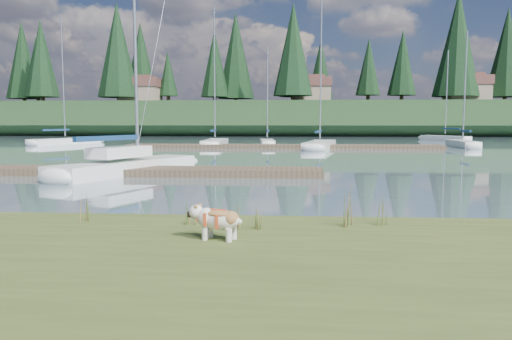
{
  "coord_description": "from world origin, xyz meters",
  "views": [
    {
      "loc": [
        2.68,
        -11.38,
        2.24
      ],
      "look_at": [
        1.93,
        -0.5,
        1.17
      ],
      "focal_mm": 35.0,
      "sensor_mm": 36.0,
      "label": 1
    }
  ],
  "objects": [
    {
      "name": "dock_near",
      "position": [
        -4.0,
        9.0,
        0.15
      ],
      "size": [
        16.0,
        2.0,
        0.3
      ],
      "primitive_type": "cube",
      "color": "#4C3D2C",
      "rests_on": "ground"
    },
    {
      "name": "bank",
      "position": [
        0.0,
        -6.0,
        0.17
      ],
      "size": [
        60.0,
        9.0,
        0.35
      ],
      "primitive_type": "cube",
      "color": "#435121",
      "rests_on": "ground"
    },
    {
      "name": "sailboat_bg_1",
      "position": [
        -4.17,
        34.28,
        0.33
      ],
      "size": [
        1.9,
        8.48,
        12.53
      ],
      "rotation": [
        0.0,
        0.0,
        1.6
      ],
      "color": "white",
      "rests_on": "ground"
    },
    {
      "name": "conifer_4",
      "position": [
        3.0,
        66.0,
        13.09
      ],
      "size": [
        6.16,
        6.16,
        15.1
      ],
      "color": "#382619",
      "rests_on": "ridge"
    },
    {
      "name": "sailboat_bg_3",
      "position": [
        5.27,
        31.0,
        0.32
      ],
      "size": [
        3.45,
        9.47,
        13.5
      ],
      "rotation": [
        0.0,
        0.0,
        1.39
      ],
      "color": "white",
      "rests_on": "ground"
    },
    {
      "name": "dock_far",
      "position": [
        2.0,
        30.0,
        0.15
      ],
      "size": [
        26.0,
        2.2,
        0.3
      ],
      "primitive_type": "cube",
      "color": "#4C3D2C",
      "rests_on": "ground"
    },
    {
      "name": "sailboat_bg_4",
      "position": [
        17.53,
        33.27,
        0.33
      ],
      "size": [
        1.55,
        6.68,
        9.94
      ],
      "rotation": [
        0.0,
        0.0,
        1.53
      ],
      "color": "white",
      "rests_on": "ground"
    },
    {
      "name": "conifer_2",
      "position": [
        -25.0,
        68.0,
        13.54
      ],
      "size": [
        6.6,
        6.6,
        16.05
      ],
      "color": "#382619",
      "rests_on": "ridge"
    },
    {
      "name": "mud_lip",
      "position": [
        0.0,
        -1.6,
        0.07
      ],
      "size": [
        60.0,
        0.5,
        0.14
      ],
      "primitive_type": "cube",
      "color": "#33281C",
      "rests_on": "ground"
    },
    {
      "name": "weed_5",
      "position": [
        4.35,
        -2.23,
        0.57
      ],
      "size": [
        0.17,
        0.14,
        0.53
      ],
      "color": "#475B23",
      "rests_on": "bank"
    },
    {
      "name": "conifer_5",
      "position": [
        15.0,
        70.0,
        10.83
      ],
      "size": [
        3.96,
        3.96,
        10.35
      ],
      "color": "#382619",
      "rests_on": "ridge"
    },
    {
      "name": "bulldog",
      "position": [
        1.52,
        -3.58,
        0.69
      ],
      "size": [
        0.92,
        0.51,
        0.54
      ],
      "rotation": [
        0.0,
        0.0,
        2.88
      ],
      "color": "silver",
      "rests_on": "bank"
    },
    {
      "name": "weed_3",
      "position": [
        -1.18,
        -2.31,
        0.61
      ],
      "size": [
        0.17,
        0.14,
        0.62
      ],
      "color": "#475B23",
      "rests_on": "bank"
    },
    {
      "name": "ridge",
      "position": [
        0.0,
        73.0,
        2.5
      ],
      "size": [
        200.0,
        20.0,
        5.0
      ],
      "primitive_type": "cube",
      "color": "#1A3118",
      "rests_on": "ground"
    },
    {
      "name": "conifer_3",
      "position": [
        -10.0,
        72.0,
        11.74
      ],
      "size": [
        4.84,
        4.84,
        12.25
      ],
      "color": "#382619",
      "rests_on": "ridge"
    },
    {
      "name": "sailboat_bg_0",
      "position": [
        -18.91,
        36.52,
        0.32
      ],
      "size": [
        5.22,
        8.43,
        12.33
      ],
      "rotation": [
        0.0,
        0.0,
        1.12
      ],
      "color": "white",
      "rests_on": "ground"
    },
    {
      "name": "weed_2",
      "position": [
        3.75,
        -2.42,
        0.68
      ],
      "size": [
        0.17,
        0.14,
        0.79
      ],
      "color": "#475B23",
      "rests_on": "bank"
    },
    {
      "name": "conifer_1",
      "position": [
        -40.0,
        71.0,
        11.28
      ],
      "size": [
        4.4,
        4.4,
        11.3
      ],
      "color": "#382619",
      "rests_on": "ridge"
    },
    {
      "name": "house_1",
      "position": [
        6.0,
        71.0,
        7.31
      ],
      "size": [
        6.3,
        5.3,
        4.65
      ],
      "color": "gray",
      "rests_on": "ridge"
    },
    {
      "name": "sailboat_main",
      "position": [
        -4.06,
        10.05,
        0.42
      ],
      "size": [
        4.96,
        8.68,
        12.53
      ],
      "rotation": [
        0.0,
        0.0,
        1.17
      ],
      "color": "white",
      "rests_on": "ground"
    },
    {
      "name": "sailboat_bg_2",
      "position": [
        0.55,
        34.02,
        0.34
      ],
      "size": [
        1.67,
        5.81,
        8.87
      ],
      "rotation": [
        0.0,
        0.0,
        1.67
      ],
      "color": "white",
      "rests_on": "ground"
    },
    {
      "name": "house_2",
      "position": [
        30.0,
        69.0,
        7.31
      ],
      "size": [
        6.3,
        5.3,
        4.65
      ],
      "color": "gray",
      "rests_on": "ridge"
    },
    {
      "name": "sailboat_bg_5",
      "position": [
        20.09,
        47.78,
        0.32
      ],
      "size": [
        4.77,
        6.92,
        10.34
      ],
      "rotation": [
        0.0,
        0.0,
        2.09
      ],
      "color": "white",
      "rests_on": "ground"
    },
    {
      "name": "weed_1",
      "position": [
        1.69,
        -2.69,
        0.56
      ],
      "size": [
        0.17,
        0.14,
        0.49
      ],
      "color": "#475B23",
      "rests_on": "bank"
    },
    {
      "name": "house_0",
      "position": [
        -22.0,
        70.0,
        7.31
      ],
      "size": [
        6.3,
        5.3,
        4.65
      ],
      "color": "gray",
      "rests_on": "ridge"
    },
    {
      "name": "ground",
      "position": [
        0.0,
        30.0,
        0.0
      ],
      "size": [
        200.0,
        200.0,
        0.0
      ],
      "primitive_type": "plane",
      "color": "slate",
      "rests_on": "ground"
    },
    {
      "name": "weed_4",
      "position": [
        2.15,
        -2.72,
        0.55
      ],
      "size": [
        0.17,
        0.14,
        0.47
      ],
      "color": "#475B23",
      "rests_on": "bank"
    },
    {
      "name": "weed_0",
      "position": [
        0.85,
        -2.45,
        0.59
      ],
      "size": [
        0.17,
        0.14,
        0.57
      ],
      "color": "#475B23",
      "rests_on": "bank"
    },
    {
      "name": "conifer_6",
      "position": [
        28.0,
        68.0,
        13.99
      ],
      "size": [
        7.04,
        7.04,
        17.0
      ],
      "color": "#382619",
      "rests_on": "ridge"
    }
  ]
}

